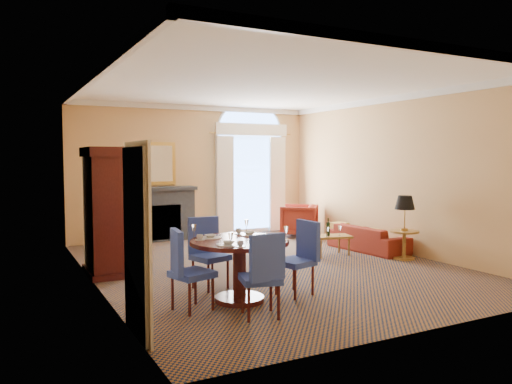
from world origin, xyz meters
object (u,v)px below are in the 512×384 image
coffee_table (330,236)px  side_table (405,219)px  armchair (299,220)px  armoire (105,213)px  dining_table (239,256)px  sofa (368,238)px

coffee_table → side_table: 1.45m
armchair → coffee_table: (-0.76, -2.35, -0.01)m
armoire → side_table: 5.50m
armchair → coffee_table: size_ratio=0.98×
dining_table → coffee_table: (2.94, 1.99, -0.23)m
armoire → armchair: 5.39m
sofa → side_table: side_table is taller
dining_table → side_table: bearing=15.2°
armoire → coffee_table: size_ratio=2.39×
side_table → dining_table: bearing=-164.8°
armchair → side_table: 3.29m
sofa → armchair: armchair is taller
dining_table → sofa: 4.49m
side_table → armoire: bearing=165.6°
armoire → armchair: size_ratio=2.44×
sofa → side_table: size_ratio=1.50×
sofa → coffee_table: (-1.02, -0.09, 0.13)m
coffee_table → armoire: bearing=-171.8°
armchair → coffee_table: bearing=21.8°
dining_table → coffee_table: 3.56m
dining_table → side_table: 4.16m
armchair → armoire: bearing=-29.7°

